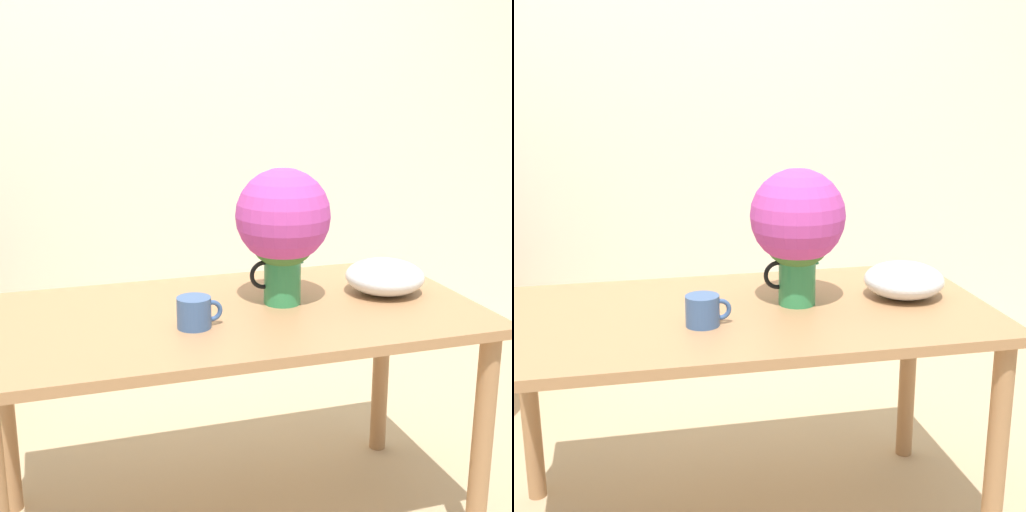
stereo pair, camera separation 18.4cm
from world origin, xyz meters
TOP-DOWN VIEW (x-y plane):
  - wall_back at (0.00, 1.60)m, footprint 8.00×0.05m
  - table at (-0.04, 0.22)m, footprint 1.45×0.75m
  - flower_vase at (0.13, 0.24)m, footprint 0.28×0.28m
  - coffee_mug at (-0.17, 0.12)m, footprint 0.13×0.09m
  - white_bowl at (0.46, 0.24)m, footprint 0.24×0.24m

SIDE VIEW (x-z plane):
  - table at x=-0.04m, z-range 0.26..0.99m
  - coffee_mug at x=-0.17m, z-range 0.73..0.81m
  - white_bowl at x=0.46m, z-range 0.73..0.83m
  - flower_vase at x=0.13m, z-range 0.76..1.17m
  - wall_back at x=0.00m, z-range 0.00..2.60m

